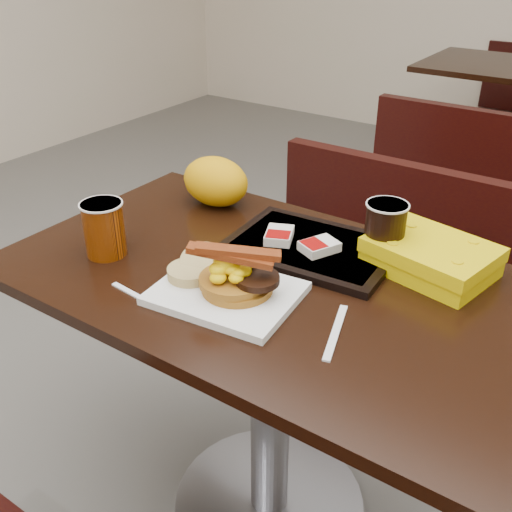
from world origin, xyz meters
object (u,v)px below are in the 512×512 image
Objects in this scene: table_near at (271,405)px; hashbrown_sleeve_right at (319,246)px; bench_far_s at (488,177)px; hashbrown_sleeve_left at (279,235)px; bench_near_n at (385,287)px; platter at (226,293)px; coffee_cup_far at (385,229)px; paper_bag at (216,181)px; pancake_stack at (237,283)px; fork at (127,291)px; coffee_cup_near at (104,229)px; knife at (336,332)px; tray at (312,247)px; clamshell at (431,257)px.

hashbrown_sleeve_right is (0.04, 0.13, 0.40)m from table_near.
bench_far_s is 12.05× the size of hashbrown_sleeve_left.
bench_far_s is (0.00, 1.20, 0.00)m from bench_near_n.
platter is (-0.03, -2.02, 0.40)m from bench_far_s.
coffee_cup_far reaches higher than bench_far_s.
hashbrown_sleeve_left is 0.30m from paper_bag.
platter is 0.03m from pancake_stack.
fork is at bearing -75.16° from paper_bag.
coffee_cup_near is at bearing -95.40° from paper_bag.
table_near is at bearing 19.44° from coffee_cup_near.
coffee_cup_far is at bearing 59.48° from pancake_stack.
bench_far_s is 7.76× the size of coffee_cup_near.
hashbrown_sleeve_right is (-0.17, 0.24, 0.03)m from knife.
tray is at bearing -88.69° from bench_near_n.
hashbrown_sleeve_right is (0.04, -1.77, 0.42)m from bench_far_s.
coffee_cup_near reaches higher than bench_far_s.
platter reaches higher than bench_near_n.
hashbrown_sleeve_right is (0.26, 0.36, 0.03)m from fork.
coffee_cup_near is at bearing -100.43° from bench_far_s.
table_near is 9.78× the size of coffee_cup_far.
hashbrown_sleeve_right reaches higher than platter.
coffee_cup_near is at bearing -114.22° from bench_near_n.
knife is (0.43, 0.12, 0.00)m from fork.
fork reaches higher than bench_near_n.
hashbrown_sleeve_left is at bearing -147.24° from knife.
platter is 3.46× the size of hashbrown_sleeve_left.
fork is at bearing -150.01° from pancake_stack.
paper_bag is at bearing 162.07° from tray.
hashbrown_sleeve_left is at bearing -166.04° from tray.
table_near is 3.12× the size of tray.
platter reaches higher than table_near.
paper_bag is (-0.55, 0.34, 0.06)m from knife.
paper_bag is at bearing 110.70° from fork.
fork is 0.38m from hashbrown_sleeve_left.
pancake_stack is at bearing -78.69° from hashbrown_sleeve_right.
pancake_stack is 0.36m from coffee_cup_near.
bench_near_n is 8.00× the size of fork.
bench_far_s is at bearing 79.57° from coffee_cup_near.
hashbrown_sleeve_right is at bearing -161.64° from knife.
table_near is 1.90m from bench_far_s.
tray is 3.13× the size of coffee_cup_far.
table_near is at bearing -133.67° from knife.
paper_bag is at bearing -170.17° from clamshell.
fork and knife have the same top height.
hashbrown_sleeve_right reaches higher than bench_near_n.
coffee_cup_far is 0.65× the size of paper_bag.
bench_far_s is 8.15× the size of coffee_cup_far.
bench_far_s is at bearing 90.00° from table_near.
hashbrown_sleeve_right is at bearing 59.81° from fork.
coffee_cup_near reaches higher than platter.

